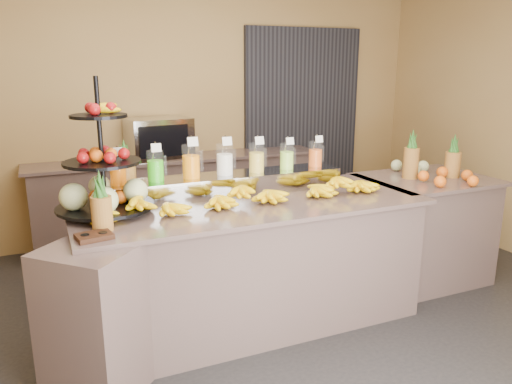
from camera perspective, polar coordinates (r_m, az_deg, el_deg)
ground at (r=3.69m, az=1.44°, el=-16.36°), size 6.00×6.00×0.00m
room_envelope at (r=3.96m, az=-0.84°, el=14.27°), size 6.04×5.02×2.82m
buffet_counter at (r=3.65m, az=-1.93°, el=-8.51°), size 2.75×1.25×0.93m
right_counter at (r=4.69m, az=18.49°, el=-3.95°), size 1.08×0.88×0.93m
back_ledge at (r=5.48m, az=-8.59°, el=-0.76°), size 3.10×0.55×0.93m
pitcher_tray at (r=3.77m, az=-3.56°, el=0.87°), size 1.85×0.30×0.15m
juice_pitcher_orange_a at (r=3.55m, az=-15.51°, el=2.29°), size 0.11×0.12×0.28m
juice_pitcher_green at (r=3.59m, az=-11.41°, el=2.74°), size 0.12×0.12×0.29m
juice_pitcher_orange_b at (r=3.65m, az=-7.43°, el=3.26°), size 0.13×0.14×0.32m
juice_pitcher_milk at (r=3.73m, az=-3.60°, el=3.52°), size 0.13×0.13×0.30m
juice_pitcher_lemon at (r=3.83m, az=0.06°, el=3.76°), size 0.12×0.12×0.29m
juice_pitcher_lime at (r=3.94m, az=3.53°, el=3.92°), size 0.11×0.11×0.27m
juice_pitcher_orange_c at (r=4.06m, az=6.80°, el=4.17°), size 0.11×0.11×0.27m
banana_heap at (r=3.50m, az=-1.46°, el=-0.19°), size 2.14×0.19×0.18m
fruit_stand at (r=3.39m, az=-16.32°, el=1.36°), size 0.66×0.66×0.89m
condiment_caddy at (r=2.97m, az=-18.00°, el=-4.84°), size 0.22×0.18×0.03m
pineapple_left_a at (r=3.06m, az=-17.24°, el=-1.84°), size 0.12×0.12×0.37m
pineapple_left_b at (r=3.75m, az=-14.66°, el=1.77°), size 0.15×0.15×0.44m
right_fruit_pile at (r=4.48m, az=20.16°, el=2.31°), size 0.50×0.48×0.26m
oven_warmer at (r=5.29m, az=-11.04°, el=6.05°), size 0.67×0.49×0.42m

